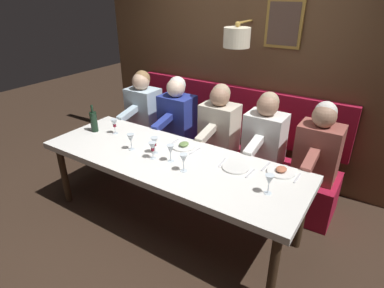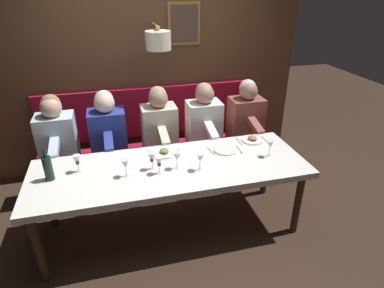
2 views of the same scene
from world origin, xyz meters
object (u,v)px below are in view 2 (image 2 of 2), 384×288
dining_table (171,172)px  wine_glass_6 (152,158)px  wine_glass_1 (77,160)px  diner_middle (159,122)px  wine_glass_4 (177,157)px  diner_nearest (246,114)px  wine_glass_2 (200,158)px  diner_farthest (56,133)px  wine_glass_0 (270,145)px  wine_glass_5 (159,162)px  diner_near (204,118)px  wine_glass_3 (125,165)px  diner_far (107,128)px  wine_bottle (48,168)px

dining_table → wine_glass_6: (-0.00, 0.17, 0.18)m
wine_glass_1 → diner_middle: bearing=-48.8°
wine_glass_4 → wine_glass_6: size_ratio=1.00×
diner_nearest → wine_glass_2: diner_nearest is taller
dining_table → diner_farthest: diner_farthest is taller
wine_glass_0 → wine_glass_5: (-0.04, 1.10, -0.00)m
diner_middle → dining_table: bearing=177.3°
wine_glass_0 → wine_glass_1: 1.81m
diner_middle → diner_nearest: bearing=-90.0°
diner_nearest → wine_glass_1: size_ratio=4.82×
wine_glass_4 → wine_glass_5: bearing=104.8°
diner_farthest → wine_glass_2: (-1.01, -1.33, 0.04)m
dining_table → wine_glass_5: bearing=127.0°
diner_near → wine_glass_3: size_ratio=4.82×
diner_middle → wine_glass_4: size_ratio=4.82×
dining_table → diner_far: diner_far is taller
diner_near → wine_glass_0: diner_near is taller
diner_middle → wine_bottle: size_ratio=2.64×
wine_glass_4 → wine_glass_0: bearing=-90.0°
diner_far → wine_glass_0: size_ratio=4.82×
dining_table → diner_farthest: size_ratio=3.24×
wine_glass_3 → wine_bottle: 0.66m
diner_middle → wine_glass_2: bearing=-168.5°
wine_glass_4 → wine_bottle: (0.09, 1.11, -0.00)m
dining_table → wine_glass_5: wine_glass_5 is taller
diner_nearest → diner_far: same height
diner_nearest → diner_far: bearing=90.0°
wine_glass_2 → wine_bottle: wine_bottle is taller
diner_farthest → wine_glass_6: size_ratio=4.82×
diner_nearest → diner_middle: size_ratio=1.00×
dining_table → diner_far: bearing=31.7°
diner_near → wine_glass_3: (-0.95, 1.00, 0.04)m
diner_far → wine_glass_5: 1.06m
wine_glass_2 → wine_glass_3: bearing=84.8°
wine_glass_2 → wine_glass_6: same height
wine_glass_6 → wine_glass_3: bearing=104.2°
diner_middle → wine_glass_4: (-0.93, -0.01, 0.04)m
wine_glass_6 → wine_glass_1: bearing=78.9°
wine_glass_3 → wine_glass_5: same height
wine_glass_3 → wine_bottle: wine_bottle is taller
diner_far → wine_glass_3: (-0.95, -0.13, 0.04)m
wine_glass_5 → wine_bottle: size_ratio=0.55×
diner_nearest → diner_farthest: size_ratio=1.00×
diner_near → wine_glass_4: bearing=150.1°
dining_table → wine_glass_2: bearing=-117.0°
diner_near → wine_glass_5: 1.20m
diner_farthest → wine_glass_4: bearing=-129.3°
wine_bottle → wine_glass_2: bearing=-97.5°
dining_table → diner_near: size_ratio=3.24×
diner_near → diner_far: (0.00, 1.13, 0.00)m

